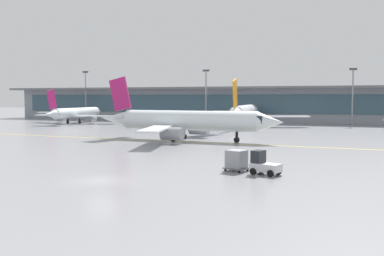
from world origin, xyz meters
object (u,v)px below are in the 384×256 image
(gate_airplane_1, at_px, (244,112))
(apron_light_mast_2, at_px, (353,94))
(gate_airplane_0, at_px, (76,113))
(baggage_tug, at_px, (263,164))
(cargo_dolly_lead, at_px, (236,160))
(apron_light_mast_0, at_px, (86,93))
(taxiing_regional_jet, at_px, (187,121))
(apron_light_mast_1, at_px, (206,94))

(gate_airplane_1, distance_m, apron_light_mast_2, 26.59)
(gate_airplane_0, height_order, baggage_tug, gate_airplane_0)
(cargo_dolly_lead, xyz_separation_m, apron_light_mast_0, (-66.00, 75.92, 6.92))
(taxiing_regional_jet, height_order, apron_light_mast_2, apron_light_mast_2)
(taxiing_regional_jet, xyz_separation_m, apron_light_mast_0, (-51.57, 50.43, 4.92))
(gate_airplane_0, bearing_deg, cargo_dolly_lead, -137.62)
(apron_light_mast_0, bearing_deg, gate_airplane_1, -14.85)
(apron_light_mast_1, bearing_deg, gate_airplane_0, -154.87)
(gate_airplane_0, xyz_separation_m, cargo_dolly_lead, (57.78, -58.88, -1.56))
(apron_light_mast_0, distance_m, apron_light_mast_2, 75.83)
(apron_light_mast_1, xyz_separation_m, apron_light_mast_2, (36.78, 0.08, -0.19))
(baggage_tug, xyz_separation_m, apron_light_mast_2, (7.12, 74.31, 6.63))
(apron_light_mast_1, bearing_deg, cargo_dolly_lead, -69.79)
(baggage_tug, distance_m, apron_light_mast_2, 74.95)
(cargo_dolly_lead, distance_m, apron_light_mast_1, 78.42)
(cargo_dolly_lead, bearing_deg, apron_light_mast_0, 149.77)
(apron_light_mast_0, bearing_deg, taxiing_regional_jet, -44.36)
(taxiing_regional_jet, height_order, cargo_dolly_lead, taxiing_regional_jet)
(gate_airplane_0, relative_size, taxiing_regional_jet, 0.85)
(baggage_tug, xyz_separation_m, apron_light_mast_1, (-29.66, 74.23, 6.82))
(gate_airplane_0, xyz_separation_m, apron_light_mast_0, (-8.22, 17.04, 5.36))
(gate_airplane_1, xyz_separation_m, apron_light_mast_0, (-52.11, 13.82, 4.77))
(apron_light_mast_1, bearing_deg, apron_light_mast_0, 176.19)
(gate_airplane_0, distance_m, gate_airplane_1, 44.02)
(apron_light_mast_2, bearing_deg, baggage_tug, -95.47)
(baggage_tug, bearing_deg, cargo_dolly_lead, 180.00)
(taxiing_regional_jet, distance_m, cargo_dolly_lead, 29.36)
(gate_airplane_1, distance_m, baggage_tug, 65.19)
(taxiing_regional_jet, bearing_deg, cargo_dolly_lead, -57.79)
(taxiing_regional_jet, distance_m, baggage_tug, 31.53)
(gate_airplane_1, relative_size, apron_light_mast_2, 2.35)
(gate_airplane_1, relative_size, baggage_tug, 11.05)
(taxiing_regional_jet, xyz_separation_m, apron_light_mast_1, (-12.56, 47.84, 4.66))
(gate_airplane_0, distance_m, apron_light_mast_1, 34.39)
(gate_airplane_1, height_order, baggage_tug, gate_airplane_1)
(gate_airplane_1, relative_size, apron_light_mast_0, 2.21)
(baggage_tug, bearing_deg, apron_light_mast_0, 150.56)
(gate_airplane_0, xyz_separation_m, gate_airplane_1, (43.89, 3.22, 0.59))
(baggage_tug, relative_size, apron_light_mast_0, 0.20)
(taxiing_regional_jet, bearing_deg, gate_airplane_1, 91.84)
(taxiing_regional_jet, bearing_deg, gate_airplane_0, 145.09)
(taxiing_regional_jet, relative_size, apron_light_mast_2, 2.25)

